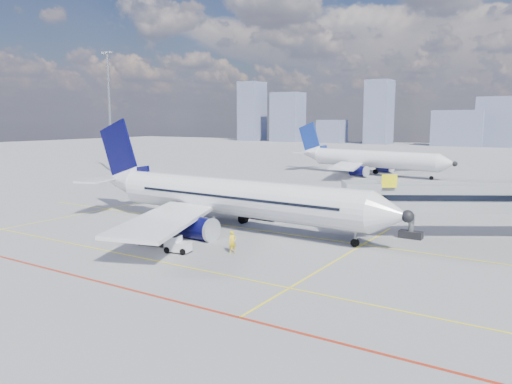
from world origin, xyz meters
TOP-DOWN VIEW (x-y plane):
  - ground at (0.00, 0.00)m, footprint 420.00×420.00m
  - apron_markings at (-0.58, -3.91)m, footprint 90.00×35.12m
  - jet_bridge at (23.51, 16.91)m, footprint 23.55×15.78m
  - floodlight_mast_nw at (-55.00, 40.00)m, footprint 3.20×0.61m
  - distant_skyline at (-11.83, 190.00)m, footprint 240.36×14.69m
  - main_aircraft at (-1.26, 7.41)m, footprint 39.62×34.51m
  - second_aircraft at (-5.90, 63.96)m, footprint 35.94×31.06m
  - baggage_tug at (1.46, -3.10)m, footprint 2.33×1.65m
  - cargo_dolly at (-1.83, -2.08)m, footprint 3.85×2.28m
  - belt_loader at (-7.35, 4.14)m, footprint 5.80×1.66m
  - ramp_worker at (5.59, -0.71)m, footprint 0.75×0.84m

SIDE VIEW (x-z plane):
  - ground at x=0.00m, z-range 0.00..0.00m
  - apron_markings at x=-0.58m, z-range 0.00..0.01m
  - belt_loader at x=-7.35m, z-range -0.57..1.79m
  - baggage_tug at x=1.46m, z-range -0.03..1.46m
  - ramp_worker at x=5.59m, z-range 0.00..1.93m
  - cargo_dolly at x=-1.83m, z-range 0.10..2.07m
  - main_aircraft at x=-1.26m, z-range -2.55..8.99m
  - second_aircraft at x=-5.90m, z-range -2.13..8.59m
  - jet_bridge at x=23.51m, z-range 0.59..6.89m
  - distant_skyline at x=-11.83m, z-range -5.16..25.48m
  - floodlight_mast_nw at x=-55.00m, z-range 0.86..26.31m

